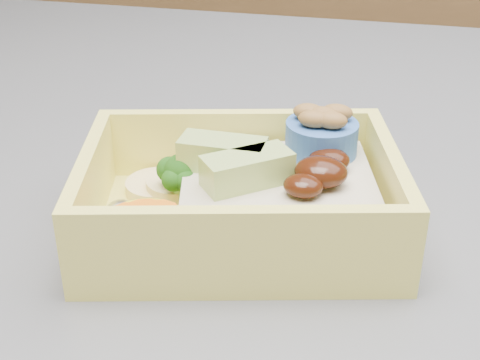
# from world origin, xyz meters

# --- Properties ---
(bento_box) EXTENTS (0.21, 0.17, 0.07)m
(bento_box) POSITION_xyz_m (-0.02, -0.18, 0.94)
(bento_box) COLOR #F3E764
(bento_box) RESTS_ON island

